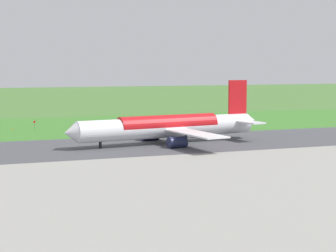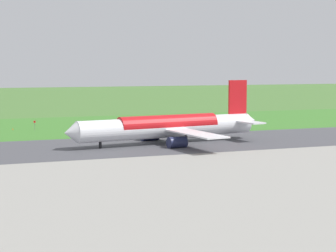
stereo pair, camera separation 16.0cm
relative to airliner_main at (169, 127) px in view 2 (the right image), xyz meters
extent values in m
plane|color=#477233|center=(9.33, 0.05, -4.35)|extent=(800.00, 800.00, 0.00)
cube|color=#47474C|center=(9.33, 0.05, -4.32)|extent=(600.00, 35.57, 0.06)
cube|color=gray|center=(9.33, 63.60, -4.33)|extent=(440.00, 110.00, 0.05)
cube|color=#3C782B|center=(9.33, -43.91, -4.33)|extent=(600.00, 80.00, 0.04)
cylinder|color=white|center=(0.38, 0.05, -0.15)|extent=(48.26, 11.65, 5.20)
cone|color=white|center=(25.64, 3.50, -0.15)|extent=(3.64, 5.30, 4.94)
cone|color=white|center=(-24.59, -3.36, 0.45)|extent=(4.07, 4.85, 4.42)
cube|color=red|center=(-20.55, -2.81, 6.95)|extent=(5.62, 1.25, 9.00)
cube|color=white|center=(-21.29, 2.64, 0.65)|extent=(5.18, 9.46, 0.36)
cube|color=white|center=(-19.81, -8.26, 0.65)|extent=(5.18, 9.46, 0.36)
cube|color=white|center=(-2.10, 10.81, -0.55)|extent=(8.92, 22.61, 0.35)
cube|color=white|center=(0.87, -10.98, -0.55)|extent=(8.92, 22.61, 0.35)
cylinder|color=#23284C|center=(0.85, 7.69, -3.03)|extent=(4.84, 3.38, 2.80)
cylinder|color=#23284C|center=(2.88, -7.18, -3.03)|extent=(4.84, 3.38, 2.80)
cylinder|color=black|center=(18.45, 2.52, -2.64)|extent=(0.70, 0.70, 3.42)
cylinder|color=black|center=(-3.14, 3.61, -2.64)|extent=(0.70, 0.70, 3.42)
cylinder|color=black|center=(-2.06, -4.32, -2.64)|extent=(0.70, 0.70, 3.42)
cylinder|color=red|center=(0.38, 0.05, 0.37)|extent=(26.86, 8.75, 5.23)
cylinder|color=slate|center=(28.42, -41.42, -3.15)|extent=(0.10, 0.10, 2.40)
cube|color=red|center=(28.42, -41.44, -1.66)|extent=(0.60, 0.04, 0.60)
cone|color=orange|center=(34.51, -45.92, -4.08)|extent=(0.40, 0.40, 0.55)
camera|label=1|loc=(49.22, 133.17, 15.12)|focal=60.57mm
camera|label=2|loc=(49.07, 133.22, 15.12)|focal=60.57mm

